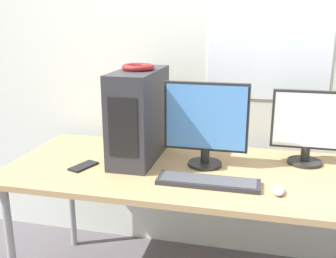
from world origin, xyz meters
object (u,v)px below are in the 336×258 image
object	(u,v)px
pc_tower	(139,115)
mouse	(278,190)
keyboard	(208,182)
monitor_main	(206,123)
monitor_right_near	(308,126)
cell_phone	(83,166)
headphones	(138,67)

from	to	relation	value
pc_tower	mouse	distance (m)	0.79
pc_tower	keyboard	bearing A→B (deg)	-33.34
monitor_main	monitor_right_near	bearing A→B (deg)	16.51
cell_phone	pc_tower	bearing A→B (deg)	60.28
headphones	monitor_right_near	world-z (taller)	headphones
pc_tower	mouse	bearing A→B (deg)	-22.36
headphones	cell_phone	world-z (taller)	headphones
pc_tower	cell_phone	xyz separation A→B (m)	(-0.23, -0.20, -0.23)
monitor_main	mouse	size ratio (longest dim) A/B	4.13
pc_tower	monitor_right_near	world-z (taller)	pc_tower
headphones	cell_phone	size ratio (longest dim) A/B	0.99
keyboard	monitor_main	bearing A→B (deg)	102.01
pc_tower	headphones	xyz separation A→B (m)	(0.00, 0.00, 0.25)
headphones	monitor_main	world-z (taller)	headphones
monitor_main	keyboard	world-z (taller)	monitor_main
pc_tower	headphones	world-z (taller)	headphones
headphones	monitor_right_near	xyz separation A→B (m)	(0.84, 0.11, -0.28)
monitor_main	mouse	xyz separation A→B (m)	(0.35, -0.25, -0.21)
monitor_main	keyboard	bearing A→B (deg)	-77.99
monitor_right_near	keyboard	distance (m)	0.60
headphones	monitor_main	xyz separation A→B (m)	(0.35, -0.04, -0.25)
keyboard	cell_phone	xyz separation A→B (m)	(-0.63, 0.06, -0.01)
keyboard	mouse	world-z (taller)	mouse
pc_tower	monitor_main	size ratio (longest dim) A/B	1.18
monitor_main	mouse	distance (m)	0.48
cell_phone	monitor_right_near	bearing A→B (deg)	35.15
pc_tower	monitor_main	bearing A→B (deg)	-6.26
cell_phone	monitor_main	bearing A→B (deg)	34.73
monitor_right_near	cell_phone	size ratio (longest dim) A/B	2.27
monitor_right_near	keyboard	size ratio (longest dim) A/B	0.82
pc_tower	monitor_right_near	bearing A→B (deg)	7.20
pc_tower	keyboard	world-z (taller)	pc_tower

